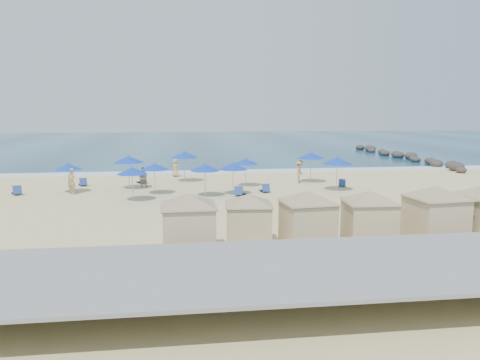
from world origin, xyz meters
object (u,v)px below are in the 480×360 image
(umbrella_0, at_px, (68,167))
(umbrella_5, at_px, (205,168))
(cabana_1, at_px, (249,214))
(umbrella_4, at_px, (154,167))
(umbrella_3, at_px, (184,155))
(beachgoer_3, at_px, (176,168))
(umbrella_1, at_px, (128,159))
(beachgoer_1, at_px, (143,177))
(cabana_4, at_px, (436,208))
(umbrella_9, at_px, (337,161))
(beachgoer_0, at_px, (72,181))
(trash_bin, at_px, (259,210))
(umbrella_7, at_px, (233,166))
(cabana_2, at_px, (308,212))
(cabana_0, at_px, (189,217))
(umbrella_2, at_px, (132,171))
(cabana_3, at_px, (369,211))
(umbrella_6, at_px, (246,161))
(beachgoer_2, at_px, (300,172))
(rock_jetty, at_px, (403,156))
(umbrella_8, at_px, (311,155))

(umbrella_0, relative_size, umbrella_5, 0.94)
(cabana_1, height_order, umbrella_4, cabana_1)
(umbrella_3, xyz_separation_m, beachgoer_3, (-0.77, 3.06, -1.46))
(umbrella_1, relative_size, beachgoer_1, 1.68)
(cabana_4, bearing_deg, umbrella_3, 118.49)
(cabana_1, relative_size, umbrella_9, 1.59)
(beachgoer_0, bearing_deg, trash_bin, 8.64)
(cabana_1, bearing_deg, beachgoer_1, 108.75)
(umbrella_7, relative_size, beachgoer_1, 1.50)
(cabana_2, distance_m, beachgoer_1, 19.18)
(cabana_0, height_order, umbrella_0, cabana_0)
(umbrella_2, bearing_deg, cabana_3, -46.33)
(umbrella_2, distance_m, umbrella_3, 8.61)
(cabana_3, relative_size, umbrella_6, 1.91)
(cabana_3, relative_size, umbrella_1, 1.65)
(beachgoer_1, bearing_deg, umbrella_3, -136.20)
(cabana_3, height_order, umbrella_3, cabana_3)
(umbrella_0, distance_m, beachgoer_2, 17.84)
(cabana_1, xyz_separation_m, umbrella_1, (-6.68, 15.90, 0.79))
(cabana_4, relative_size, umbrella_4, 2.03)
(umbrella_4, height_order, beachgoer_0, umbrella_4)
(umbrella_3, relative_size, beachgoer_2, 1.40)
(umbrella_3, height_order, umbrella_6, umbrella_3)
(umbrella_4, bearing_deg, umbrella_2, -119.37)
(umbrella_5, xyz_separation_m, beachgoer_3, (-2.06, 9.95, -1.22))
(rock_jetty, xyz_separation_m, umbrella_1, (-30.84, -18.03, 1.91))
(umbrella_7, bearing_deg, umbrella_3, 116.79)
(umbrella_7, xyz_separation_m, beachgoer_1, (-6.52, 4.33, -1.25))
(umbrella_7, bearing_deg, umbrella_2, -168.36)
(umbrella_2, bearing_deg, umbrella_8, 23.98)
(umbrella_0, distance_m, umbrella_9, 19.48)
(umbrella_5, bearing_deg, umbrella_1, 145.19)
(umbrella_8, relative_size, beachgoer_1, 1.66)
(umbrella_9, relative_size, beachgoer_3, 1.61)
(umbrella_3, bearing_deg, rock_jetty, 29.33)
(trash_bin, height_order, umbrella_5, umbrella_5)
(umbrella_6, height_order, umbrella_7, umbrella_7)
(umbrella_3, bearing_deg, cabana_1, -82.59)
(umbrella_9, bearing_deg, umbrella_7, -175.37)
(beachgoer_0, bearing_deg, umbrella_6, 52.80)
(umbrella_8, height_order, beachgoer_0, umbrella_8)
(umbrella_9, xyz_separation_m, beachgoer_3, (-11.79, 8.90, -1.43))
(umbrella_1, bearing_deg, cabana_1, -67.21)
(trash_bin, relative_size, beachgoer_1, 0.50)
(rock_jetty, distance_m, cabana_0, 43.95)
(trash_bin, relative_size, cabana_2, 0.18)
(cabana_2, xyz_separation_m, umbrella_8, (5.26, 17.69, 0.66))
(cabana_0, height_order, umbrella_9, cabana_0)
(umbrella_7, bearing_deg, cabana_1, -93.65)
(umbrella_1, xyz_separation_m, beachgoer_3, (3.44, 6.13, -1.47))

